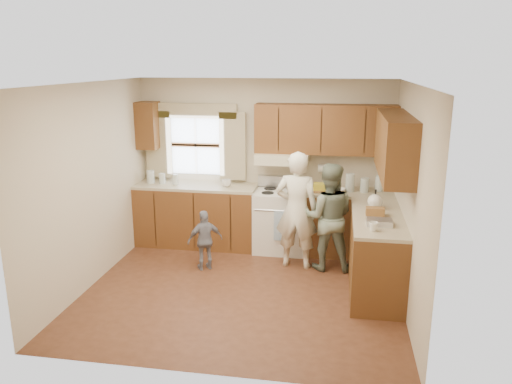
% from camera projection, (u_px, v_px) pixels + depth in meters
% --- Properties ---
extents(room, '(3.80, 3.80, 3.80)m').
position_uv_depth(room, '(242.00, 192.00, 5.85)').
color(room, '#4A2717').
rests_on(room, ground).
extents(kitchen_fixtures, '(3.80, 2.25, 2.15)m').
position_uv_depth(kitchen_fixtures, '(301.00, 203.00, 6.89)').
color(kitchen_fixtures, '#47250F').
rests_on(kitchen_fixtures, ground).
extents(stove, '(0.76, 0.67, 1.07)m').
position_uv_depth(stove, '(281.00, 220.00, 7.37)').
color(stove, silver).
rests_on(stove, ground).
extents(woman_left, '(0.62, 0.44, 1.60)m').
position_uv_depth(woman_left, '(297.00, 210.00, 6.69)').
color(woman_left, white).
rests_on(woman_left, ground).
extents(woman_right, '(0.73, 0.58, 1.46)m').
position_uv_depth(woman_right, '(328.00, 217.00, 6.64)').
color(woman_right, '#1F392C').
rests_on(woman_right, ground).
extents(child, '(0.52, 0.42, 0.82)m').
position_uv_depth(child, '(205.00, 240.00, 6.69)').
color(child, gray).
rests_on(child, ground).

